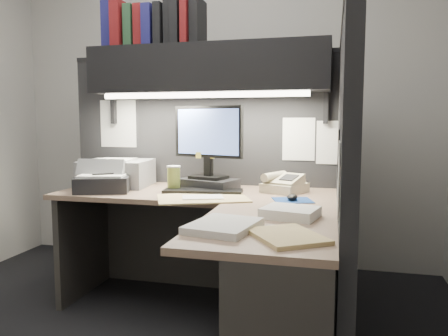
{
  "coord_description": "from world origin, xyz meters",
  "views": [
    {
      "loc": [
        0.92,
        -2.01,
        1.16
      ],
      "look_at": [
        0.29,
        0.51,
        0.89
      ],
      "focal_mm": 35.0,
      "sensor_mm": 36.0,
      "label": 1
    }
  ],
  "objects": [
    {
      "name": "pinned_papers",
      "position": [
        0.42,
        0.56,
        1.05
      ],
      "size": [
        1.76,
        1.31,
        0.51
      ],
      "color": "white",
      "rests_on": "partition_back"
    },
    {
      "name": "telephone",
      "position": [
        0.64,
        0.67,
        0.78
      ],
      "size": [
        0.3,
        0.31,
        0.09
      ],
      "primitive_type": "cube",
      "rotation": [
        0.0,
        0.0,
        -0.45
      ],
      "color": "beige",
      "rests_on": "desk"
    },
    {
      "name": "paper_stack_a",
      "position": [
        0.74,
        -0.04,
        0.75
      ],
      "size": [
        0.28,
        0.25,
        0.05
      ],
      "primitive_type": "cube",
      "rotation": [
        0.0,
        0.0,
        -0.23
      ],
      "color": "white",
      "rests_on": "desk"
    },
    {
      "name": "paper_stack_b",
      "position": [
        0.5,
        -0.33,
        0.75
      ],
      "size": [
        0.29,
        0.34,
        0.03
      ],
      "primitive_type": "cube",
      "rotation": [
        0.0,
        0.0,
        -0.18
      ],
      "color": "white",
      "rests_on": "desk"
    },
    {
      "name": "mouse",
      "position": [
        0.71,
        0.39,
        0.75
      ],
      "size": [
        0.06,
        0.09,
        0.03
      ],
      "primitive_type": "ellipsoid",
      "rotation": [
        0.0,
        0.0,
        -0.08
      ],
      "color": "black",
      "rests_on": "mousepad"
    },
    {
      "name": "manila_stack",
      "position": [
        0.76,
        -0.4,
        0.74
      ],
      "size": [
        0.35,
        0.37,
        0.02
      ],
      "primitive_type": "cube",
      "rotation": [
        0.0,
        0.0,
        0.59
      ],
      "color": "#D3B876",
      "rests_on": "desk"
    },
    {
      "name": "mousepad",
      "position": [
        0.71,
        0.39,
        0.73
      ],
      "size": [
        0.25,
        0.24,
        0.0
      ],
      "primitive_type": "cube",
      "rotation": [
        0.0,
        0.0,
        0.3
      ],
      "color": "navy",
      "rests_on": "desk"
    },
    {
      "name": "binder_row",
      "position": [
        -0.25,
        0.75,
        1.79
      ],
      "size": [
        0.67,
        0.26,
        0.31
      ],
      "color": "navy",
      "rests_on": "overhead_shelf"
    },
    {
      "name": "wall_back",
      "position": [
        0.0,
        1.5,
        1.35
      ],
      "size": [
        3.5,
        0.04,
        2.7
      ],
      "primitive_type": "cube",
      "color": "#B9B6B0",
      "rests_on": "floor"
    },
    {
      "name": "keyboard",
      "position": [
        0.16,
        0.51,
        0.74
      ],
      "size": [
        0.5,
        0.22,
        0.02
      ],
      "primitive_type": "cube",
      "rotation": [
        0.0,
        0.0,
        0.13
      ],
      "color": "black",
      "rests_on": "desk"
    },
    {
      "name": "monitor",
      "position": [
        0.15,
        0.66,
        0.94
      ],
      "size": [
        0.48,
        0.31,
        0.53
      ],
      "rotation": [
        0.0,
        0.0,
        -0.3
      ],
      "color": "black",
      "rests_on": "desk"
    },
    {
      "name": "notebook_stack",
      "position": [
        -0.46,
        0.42,
        0.78
      ],
      "size": [
        0.39,
        0.36,
        0.1
      ],
      "primitive_type": "cube",
      "rotation": [
        0.0,
        0.0,
        0.33
      ],
      "color": "black",
      "rests_on": "desk"
    },
    {
      "name": "overhead_shelf",
      "position": [
        0.12,
        0.75,
        1.5
      ],
      "size": [
        1.55,
        0.34,
        0.3
      ],
      "primitive_type": "cube",
      "color": "black",
      "rests_on": "partition_back"
    },
    {
      "name": "open_folder",
      "position": [
        0.21,
        0.32,
        0.73
      ],
      "size": [
        0.59,
        0.5,
        0.01
      ],
      "primitive_type": "cube",
      "rotation": [
        0.0,
        0.0,
        0.42
      ],
      "color": "#D3B876",
      "rests_on": "desk"
    },
    {
      "name": "partition_right",
      "position": [
        0.98,
        0.18,
        0.8
      ],
      "size": [
        0.06,
        1.5,
        1.6
      ],
      "primitive_type": "cube",
      "color": "black",
      "rests_on": "floor"
    },
    {
      "name": "partition_back",
      "position": [
        0.03,
        0.93,
        0.8
      ],
      "size": [
        1.9,
        0.06,
        1.6
      ],
      "primitive_type": "cube",
      "color": "black",
      "rests_on": "floor"
    },
    {
      "name": "printer",
      "position": [
        -0.5,
        0.67,
        0.82
      ],
      "size": [
        0.48,
        0.42,
        0.17
      ],
      "primitive_type": "cube",
      "rotation": [
        0.0,
        0.0,
        0.11
      ],
      "color": "gray",
      "rests_on": "desk"
    },
    {
      "name": "task_light_tube",
      "position": [
        0.12,
        0.61,
        1.33
      ],
      "size": [
        1.32,
        0.04,
        0.04
      ],
      "primitive_type": "cylinder",
      "rotation": [
        0.0,
        1.57,
        0.0
      ],
      "color": "white",
      "rests_on": "overhead_shelf"
    },
    {
      "name": "coffee_cup",
      "position": [
        -0.04,
        0.54,
        0.81
      ],
      "size": [
        0.08,
        0.08,
        0.15
      ],
      "primitive_type": "cylinder",
      "rotation": [
        0.0,
        0.0,
        -0.03
      ],
      "color": "#B0B649",
      "rests_on": "desk"
    },
    {
      "name": "desk",
      "position": [
        0.43,
        -0.0,
        0.44
      ],
      "size": [
        1.7,
        1.53,
        0.73
      ],
      "color": "#876956",
      "rests_on": "floor"
    }
  ]
}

